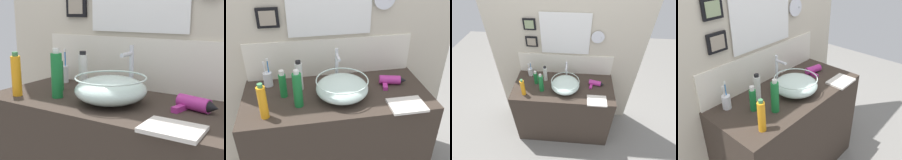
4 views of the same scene
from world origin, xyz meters
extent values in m
plane|color=gray|center=(0.00, 0.00, 0.00)|extent=(6.00, 6.00, 0.00)
cube|color=#382D26|center=(0.00, 0.00, 0.42)|extent=(1.22, 0.55, 0.83)
cube|color=beige|center=(0.00, 0.31, 1.30)|extent=(1.88, 0.06, 2.59)
cube|color=silver|center=(0.00, 0.27, 0.97)|extent=(1.19, 0.02, 0.28)
cube|color=white|center=(0.00, 0.27, 1.39)|extent=(0.51, 0.01, 0.43)
cube|color=white|center=(0.00, 0.26, 1.39)|extent=(0.57, 0.01, 0.49)
cylinder|color=silver|center=(0.37, 0.26, 1.37)|extent=(0.14, 0.01, 0.14)
cylinder|color=silver|center=(0.40, 0.27, 1.37)|extent=(0.01, 0.06, 0.01)
cube|color=black|center=(-0.40, 0.26, 1.49)|extent=(0.14, 0.02, 0.13)
cube|color=gray|center=(-0.40, 0.25, 1.49)|extent=(0.10, 0.01, 0.09)
cube|color=black|center=(-0.40, 0.26, 1.28)|extent=(0.14, 0.02, 0.13)
cube|color=gray|center=(-0.40, 0.25, 1.28)|extent=(0.10, 0.01, 0.09)
ellipsoid|color=silver|center=(0.03, -0.04, 0.90)|extent=(0.33, 0.33, 0.13)
torus|color=silver|center=(0.03, -0.04, 0.96)|extent=(0.33, 0.33, 0.01)
torus|color=#B2B7BC|center=(0.03, -0.04, 0.84)|extent=(0.12, 0.12, 0.01)
cylinder|color=silver|center=(0.03, 0.16, 0.94)|extent=(0.02, 0.02, 0.22)
cylinder|color=silver|center=(0.03, 0.11, 1.04)|extent=(0.02, 0.10, 0.02)
cylinder|color=silver|center=(0.03, 0.16, 1.07)|extent=(0.02, 0.02, 0.03)
cylinder|color=#B22D8C|center=(0.38, 0.06, 0.87)|extent=(0.15, 0.09, 0.06)
cone|color=black|center=(0.47, 0.04, 0.87)|extent=(0.06, 0.06, 0.05)
cube|color=#B22D8C|center=(0.34, 0.02, 0.85)|extent=(0.05, 0.09, 0.02)
cylinder|color=silver|center=(-0.45, 0.18, 0.88)|extent=(0.06, 0.06, 0.10)
cylinder|color=blue|center=(-0.43, 0.19, 0.93)|extent=(0.01, 0.01, 0.18)
cube|color=white|center=(-0.43, 0.19, 1.03)|extent=(0.01, 0.01, 0.02)
cylinder|color=white|center=(-0.46, 0.18, 0.92)|extent=(0.01, 0.01, 0.16)
cube|color=white|center=(-0.46, 0.18, 1.01)|extent=(0.01, 0.01, 0.02)
cylinder|color=orange|center=(-0.44, -0.17, 0.93)|extent=(0.05, 0.05, 0.20)
cylinder|color=#3F7F4C|center=(-0.44, -0.17, 1.04)|extent=(0.03, 0.03, 0.02)
cylinder|color=#197233|center=(-0.25, -0.09, 0.94)|extent=(0.05, 0.05, 0.22)
cylinder|color=silver|center=(-0.25, -0.09, 1.07)|extent=(0.03, 0.03, 0.02)
cylinder|color=white|center=(-0.23, 0.10, 0.93)|extent=(0.05, 0.05, 0.19)
cylinder|color=black|center=(-0.23, 0.10, 1.03)|extent=(0.03, 0.03, 0.02)
cylinder|color=#197233|center=(-0.34, 0.03, 0.91)|extent=(0.05, 0.05, 0.16)
cylinder|color=silver|center=(-0.34, 0.03, 1.01)|extent=(0.03, 0.03, 0.03)
cube|color=silver|center=(0.39, -0.22, 0.84)|extent=(0.22, 0.16, 0.02)
camera|label=1|loc=(0.76, -1.21, 1.25)|focal=50.00mm
camera|label=2|loc=(-0.23, -1.35, 1.73)|focal=40.00mm
camera|label=3|loc=(0.14, -1.55, 2.30)|focal=28.00mm
camera|label=4|loc=(-1.23, -1.08, 1.84)|focal=40.00mm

